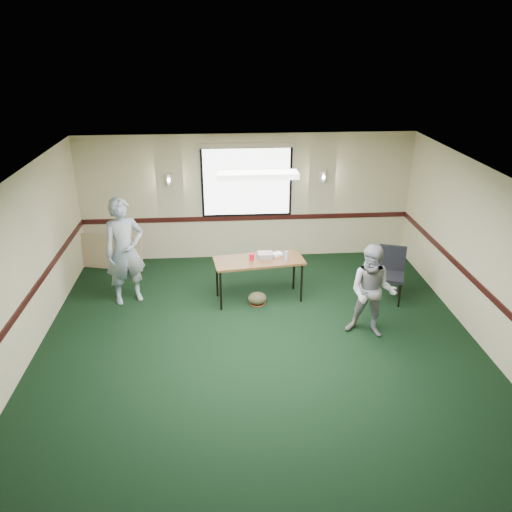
{
  "coord_description": "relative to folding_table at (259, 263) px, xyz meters",
  "views": [
    {
      "loc": [
        -0.54,
        -6.14,
        4.55
      ],
      "look_at": [
        0.0,
        1.3,
        1.2
      ],
      "focal_mm": 35.0,
      "sensor_mm": 36.0,
      "label": 1
    }
  ],
  "objects": [
    {
      "name": "ground",
      "position": [
        -0.1,
        -2.02,
        -0.75
      ],
      "size": [
        8.0,
        8.0,
        0.0
      ],
      "primitive_type": "plane",
      "color": "black",
      "rests_on": "ground"
    },
    {
      "name": "room_shell",
      "position": [
        -0.1,
        0.11,
        0.83
      ],
      "size": [
        8.0,
        8.02,
        8.0
      ],
      "color": "#C8BC90",
      "rests_on": "ground"
    },
    {
      "name": "folding_table",
      "position": [
        0.0,
        0.0,
        0.0
      ],
      "size": [
        1.68,
        0.85,
        0.81
      ],
      "rotation": [
        0.0,
        0.0,
        0.13
      ],
      "color": "#533217",
      "rests_on": "ground"
    },
    {
      "name": "projector",
      "position": [
        0.12,
        0.09,
        0.1
      ],
      "size": [
        0.27,
        0.23,
        0.09
      ],
      "primitive_type": "cube",
      "rotation": [
        0.0,
        0.0,
        0.01
      ],
      "color": "gray",
      "rests_on": "folding_table"
    },
    {
      "name": "game_console",
      "position": [
        0.35,
        0.16,
        0.08
      ],
      "size": [
        0.23,
        0.21,
        0.05
      ],
      "primitive_type": "cube",
      "rotation": [
        0.0,
        0.0,
        0.51
      ],
      "color": "white",
      "rests_on": "folding_table"
    },
    {
      "name": "red_cup",
      "position": [
        -0.13,
        -0.01,
        0.12
      ],
      "size": [
        0.08,
        0.08,
        0.13
      ],
      "primitive_type": "cylinder",
      "color": "red",
      "rests_on": "folding_table"
    },
    {
      "name": "water_bottle",
      "position": [
        0.49,
        -0.08,
        0.15
      ],
      "size": [
        0.05,
        0.05,
        0.18
      ],
      "primitive_type": "cylinder",
      "color": "#97C4F7",
      "rests_on": "folding_table"
    },
    {
      "name": "duffel_bag",
      "position": [
        -0.04,
        -0.21,
        -0.63
      ],
      "size": [
        0.34,
        0.26,
        0.24
      ],
      "primitive_type": "ellipsoid",
      "rotation": [
        0.0,
        0.0,
        0.0
      ],
      "color": "#453F27",
      "rests_on": "ground"
    },
    {
      "name": "cable_coil",
      "position": [
        -0.04,
        -0.17,
        -0.74
      ],
      "size": [
        0.38,
        0.38,
        0.02
      ],
      "primitive_type": "torus",
      "rotation": [
        0.0,
        0.0,
        -0.35
      ],
      "color": "#CC4119",
      "rests_on": "ground"
    },
    {
      "name": "folded_table",
      "position": [
        -2.99,
        1.58,
        -0.39
      ],
      "size": [
        1.4,
        0.54,
        0.71
      ],
      "primitive_type": "cube",
      "rotation": [
        -0.21,
        0.0,
        -0.25
      ],
      "color": "tan",
      "rests_on": "ground"
    },
    {
      "name": "conference_chair",
      "position": [
        2.42,
        -0.12,
        -0.16
      ],
      "size": [
        0.63,
        0.65,
        1.0
      ],
      "rotation": [
        0.0,
        0.0,
        -0.35
      ],
      "color": "black",
      "rests_on": "ground"
    },
    {
      "name": "person_left",
      "position": [
        -2.39,
        0.13,
        0.24
      ],
      "size": [
        0.85,
        0.72,
        1.97
      ],
      "primitive_type": "imported",
      "rotation": [
        0.0,
        0.0,
        0.42
      ],
      "color": "#456B99",
      "rests_on": "ground"
    },
    {
      "name": "person_right",
      "position": [
        1.71,
        -1.32,
        0.04
      ],
      "size": [
        0.93,
        0.85,
        1.57
      ],
      "primitive_type": "imported",
      "rotation": [
        0.0,
        0.0,
        -0.41
      ],
      "color": "#7C9CC1",
      "rests_on": "ground"
    }
  ]
}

